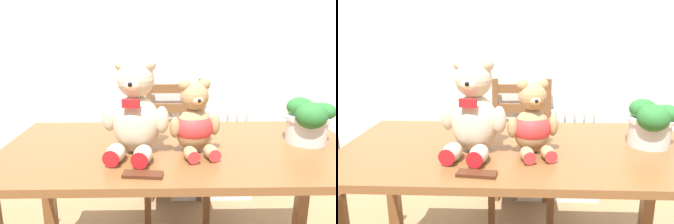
% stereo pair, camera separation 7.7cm
% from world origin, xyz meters
% --- Properties ---
extents(wall_back, '(8.00, 0.04, 2.60)m').
position_xyz_m(wall_back, '(0.00, 1.39, 1.30)').
color(wall_back, silver).
rests_on(wall_back, ground_plane).
extents(radiator, '(0.60, 0.10, 0.69)m').
position_xyz_m(radiator, '(0.29, 1.32, 0.31)').
color(radiator, white).
rests_on(radiator, ground_plane).
extents(dining_table, '(1.51, 0.75, 0.76)m').
position_xyz_m(dining_table, '(0.00, 0.38, 0.66)').
color(dining_table, brown).
rests_on(dining_table, ground_plane).
extents(wooden_chair_behind, '(0.40, 0.43, 0.92)m').
position_xyz_m(wooden_chair_behind, '(0.01, 1.14, 0.46)').
color(wooden_chair_behind, brown).
rests_on(wooden_chair_behind, ground_plane).
extents(teddy_bear_left, '(0.27, 0.29, 0.39)m').
position_xyz_m(teddy_bear_left, '(-0.18, 0.31, 0.93)').
color(teddy_bear_left, beige).
rests_on(teddy_bear_left, dining_table).
extents(teddy_bear_right, '(0.21, 0.23, 0.30)m').
position_xyz_m(teddy_bear_right, '(0.05, 0.32, 0.88)').
color(teddy_bear_right, tan).
rests_on(teddy_bear_right, dining_table).
extents(potted_plant, '(0.21, 0.22, 0.20)m').
position_xyz_m(potted_plant, '(0.55, 0.41, 0.87)').
color(potted_plant, beige).
rests_on(potted_plant, dining_table).
extents(chocolate_bar, '(0.14, 0.06, 0.01)m').
position_xyz_m(chocolate_bar, '(-0.15, 0.09, 0.77)').
color(chocolate_bar, '#472314').
rests_on(chocolate_bar, dining_table).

